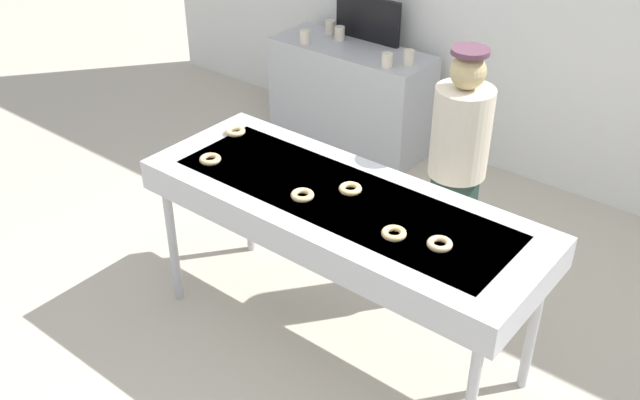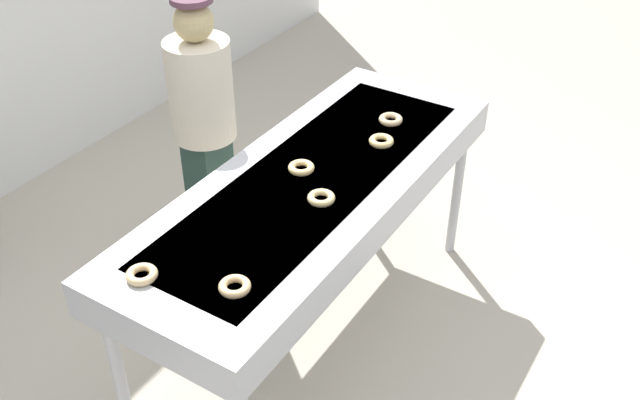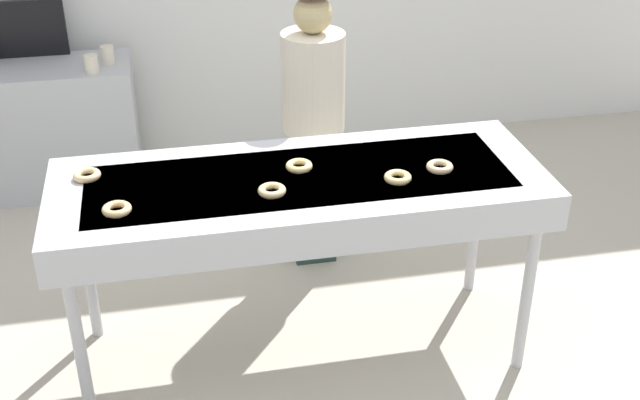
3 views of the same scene
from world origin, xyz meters
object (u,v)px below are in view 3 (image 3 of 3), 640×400
at_px(plain_donut_4, 398,177).
at_px(prep_counter, 30,130).
at_px(plain_donut_1, 272,191).
at_px(menu_display, 17,29).
at_px(plain_donut_0, 440,167).
at_px(worker_baker, 313,115).
at_px(plain_donut_2, 117,209).
at_px(paper_cup_2, 108,55).
at_px(fryer_conveyor, 300,194).
at_px(paper_cup_1, 91,64).
at_px(plain_donut_3, 87,175).
at_px(plain_donut_5, 299,166).

xyz_separation_m(plain_donut_4, prep_counter, (-1.91, 2.23, -0.58)).
height_order(plain_donut_1, menu_display, menu_display).
relative_size(plain_donut_0, plain_donut_4, 1.00).
relative_size(plain_donut_0, worker_baker, 0.08).
distance_m(prep_counter, menu_display, 0.67).
xyz_separation_m(plain_donut_2, plain_donut_4, (1.24, 0.04, 0.00)).
height_order(plain_donut_2, plain_donut_4, same).
bearing_deg(worker_baker, plain_donut_1, 56.33).
relative_size(prep_counter, paper_cup_2, 12.34).
distance_m(fryer_conveyor, menu_display, 2.76).
relative_size(plain_donut_4, paper_cup_1, 1.08).
height_order(plain_donut_1, paper_cup_1, plain_donut_1).
height_order(plain_donut_4, worker_baker, worker_baker).
relative_size(plain_donut_3, prep_counter, 0.09).
height_order(plain_donut_2, plain_donut_5, same).
bearing_deg(plain_donut_5, plain_donut_0, -12.42).
xyz_separation_m(fryer_conveyor, plain_donut_2, (-0.81, -0.17, 0.11)).
bearing_deg(prep_counter, paper_cup_2, -2.14).
bearing_deg(worker_baker, plain_donut_2, 31.71).
bearing_deg(plain_donut_2, plain_donut_3, 111.57).
xyz_separation_m(fryer_conveyor, worker_baker, (0.23, 0.85, 0.02)).
distance_m(plain_donut_1, worker_baker, 1.06).
distance_m(plain_donut_1, menu_display, 2.80).
bearing_deg(plain_donut_5, plain_donut_4, -25.96).
relative_size(plain_donut_0, plain_donut_2, 1.00).
bearing_deg(menu_display, prep_counter, -90.00).
relative_size(plain_donut_3, paper_cup_1, 1.08).
bearing_deg(plain_donut_2, plain_donut_1, 2.68).
relative_size(paper_cup_2, menu_display, 0.18).
relative_size(worker_baker, paper_cup_1, 14.11).
height_order(plain_donut_1, paper_cup_2, plain_donut_1).
bearing_deg(plain_donut_1, fryer_conveyor, 42.95).
bearing_deg(paper_cup_2, worker_baker, -47.15).
distance_m(fryer_conveyor, plain_donut_4, 0.46).
distance_m(plain_donut_2, prep_counter, 2.43).
height_order(plain_donut_2, worker_baker, worker_baker).
xyz_separation_m(plain_donut_5, prep_counter, (-1.49, 2.03, -0.58)).
relative_size(prep_counter, paper_cup_1, 12.34).
bearing_deg(plain_donut_3, paper_cup_1, 91.79).
bearing_deg(paper_cup_2, menu_display, 157.11).
bearing_deg(prep_counter, plain_donut_0, -45.53).
xyz_separation_m(prep_counter, paper_cup_1, (0.48, -0.18, 0.50)).
bearing_deg(plain_donut_1, worker_baker, 68.99).
xyz_separation_m(plain_donut_1, plain_donut_3, (-0.80, 0.31, 0.00)).
distance_m(paper_cup_1, menu_display, 0.64).
height_order(fryer_conveyor, worker_baker, worker_baker).
distance_m(plain_donut_1, plain_donut_2, 0.66).
height_order(prep_counter, paper_cup_1, paper_cup_1).
height_order(plain_donut_2, plain_donut_3, same).
bearing_deg(plain_donut_3, plain_donut_2, -68.43).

